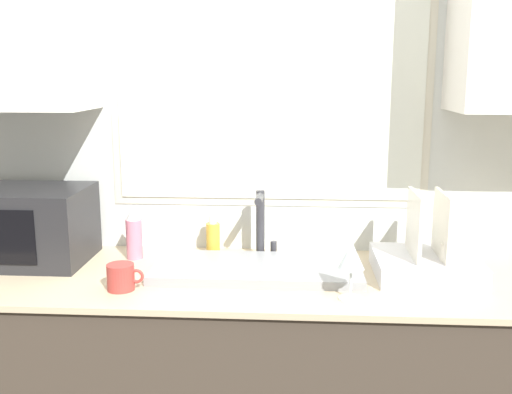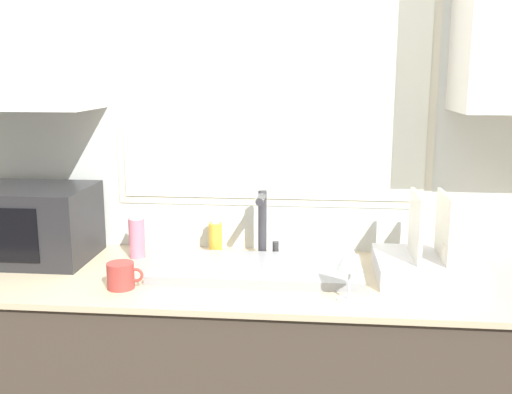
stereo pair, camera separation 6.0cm
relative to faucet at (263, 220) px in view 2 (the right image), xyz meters
name	(u,v)px [view 2 (the right image)]	position (x,y,z in m)	size (l,w,h in m)	color
wall_back	(271,121)	(0.02, 0.10, 0.35)	(6.00, 0.38, 2.60)	silver
sink_basin	(258,269)	(0.00, -0.17, -0.13)	(0.71, 0.32, 0.03)	gray
faucet	(263,220)	(0.00, 0.00, 0.00)	(0.08, 0.15, 0.25)	#333338
microwave	(28,223)	(-0.86, -0.09, -0.01)	(0.46, 0.34, 0.27)	#232326
dish_rack	(430,262)	(0.58, -0.17, -0.09)	(0.34, 0.32, 0.29)	silver
spray_bottle	(137,232)	(-0.47, -0.04, -0.05)	(0.06, 0.06, 0.20)	#D8728C
soap_bottle	(215,237)	(-0.19, 0.04, -0.08)	(0.05, 0.05, 0.15)	gold
mug_near_sink	(121,276)	(-0.43, -0.36, -0.10)	(0.12, 0.09, 0.08)	#A53833
wine_glass	(350,258)	(0.30, -0.40, -0.01)	(0.08, 0.08, 0.18)	silver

